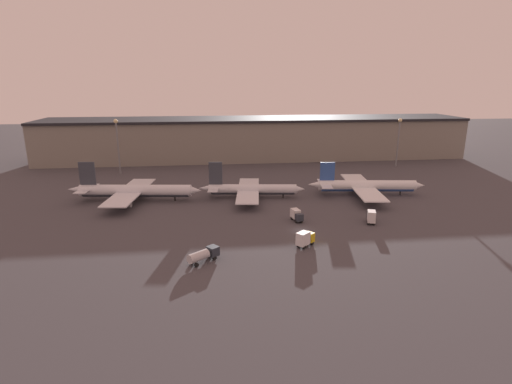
# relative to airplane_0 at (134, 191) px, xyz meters

# --- Properties ---
(ground) EXTENTS (600.00, 600.00, 0.00)m
(ground) POSITION_rel_airplane_0_xyz_m (49.82, -33.90, -3.44)
(ground) COLOR #423F44
(terminal_building) EXTENTS (214.48, 31.31, 20.90)m
(terminal_building) POSITION_rel_airplane_0_xyz_m (49.82, 72.04, 7.05)
(terminal_building) COLOR gray
(terminal_building) RESTS_ON ground
(airplane_0) EXTENTS (45.31, 35.86, 13.36)m
(airplane_0) POSITION_rel_airplane_0_xyz_m (0.00, 0.00, 0.00)
(airplane_0) COLOR silver
(airplane_0) RESTS_ON ground
(airplane_1) EXTENTS (36.96, 33.79, 12.62)m
(airplane_1) POSITION_rel_airplane_0_xyz_m (39.59, -0.99, -0.46)
(airplane_1) COLOR silver
(airplane_1) RESTS_ON ground
(airplane_2) EXTENTS (41.59, 38.43, 11.81)m
(airplane_2) POSITION_rel_airplane_0_xyz_m (80.44, -2.08, -0.17)
(airplane_2) COLOR white
(airplane_2) RESTS_ON ground
(service_vehicle_0) EXTENTS (3.67, 5.64, 3.86)m
(service_vehicle_0) POSITION_rel_airplane_0_xyz_m (71.02, -30.51, -1.35)
(service_vehicle_0) COLOR #282D38
(service_vehicle_0) RESTS_ON ground
(service_vehicle_1) EXTENTS (5.30, 4.96, 3.86)m
(service_vehicle_1) POSITION_rel_airplane_0_xyz_m (48.34, -44.65, -1.35)
(service_vehicle_1) COLOR gold
(service_vehicle_1) RESTS_ON ground
(service_vehicle_2) EXTENTS (3.10, 5.35, 3.30)m
(service_vehicle_2) POSITION_rel_airplane_0_xyz_m (50.26, -26.16, -1.62)
(service_vehicle_2) COLOR #282D38
(service_vehicle_2) RESTS_ON ground
(service_vehicle_3) EXTENTS (7.41, 6.52, 2.88)m
(service_vehicle_3) POSITION_rel_airplane_0_xyz_m (23.69, -50.52, -1.72)
(service_vehicle_3) COLOR #282D38
(service_vehicle_3) RESTS_ON ground
(lamp_post_0) EXTENTS (1.80, 1.80, 23.64)m
(lamp_post_0) POSITION_rel_airplane_0_xyz_m (-13.46, 43.03, 11.71)
(lamp_post_0) COLOR slate
(lamp_post_0) RESTS_ON ground
(lamp_post_1) EXTENTS (1.80, 1.80, 22.66)m
(lamp_post_1) POSITION_rel_airplane_0_xyz_m (113.34, 43.03, 11.16)
(lamp_post_1) COLOR slate
(lamp_post_1) RESTS_ON ground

